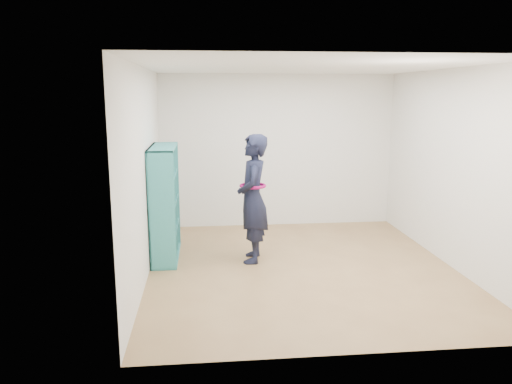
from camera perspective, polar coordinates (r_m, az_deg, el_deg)
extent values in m
plane|color=olive|center=(6.73, 5.23, -8.63)|extent=(4.50, 4.50, 0.00)
plane|color=white|center=(6.33, 5.67, 14.07)|extent=(4.50, 4.50, 0.00)
cube|color=silver|center=(6.32, -12.64, 2.04)|extent=(0.02, 4.50, 2.60)
cube|color=silver|center=(7.07, 21.55, 2.48)|extent=(0.02, 4.50, 2.60)
cube|color=silver|center=(8.60, 2.49, 4.69)|extent=(4.00, 0.02, 2.60)
cube|color=silver|center=(4.26, 11.38, -2.32)|extent=(4.00, 0.02, 2.60)
cube|color=teal|center=(6.50, -10.75, -2.27)|extent=(0.34, 0.02, 1.57)
cube|color=teal|center=(7.62, -10.06, -0.25)|extent=(0.34, 0.02, 1.57)
cube|color=teal|center=(7.26, -10.16, -7.15)|extent=(0.34, 1.18, 0.02)
cube|color=teal|center=(6.93, -10.61, 5.07)|extent=(0.34, 1.18, 0.02)
cube|color=teal|center=(7.07, -11.67, -1.20)|extent=(0.02, 1.18, 1.57)
cube|color=teal|center=(6.87, -10.50, -1.52)|extent=(0.32, 0.02, 1.52)
cube|color=teal|center=(7.24, -10.27, -0.86)|extent=(0.32, 0.02, 1.52)
cube|color=teal|center=(7.15, -10.27, -4.16)|extent=(0.32, 1.13, 0.02)
cube|color=teal|center=(7.06, -10.38, -1.18)|extent=(0.32, 1.13, 0.02)
cube|color=teal|center=(6.99, -10.49, 1.87)|extent=(0.32, 1.13, 0.02)
cube|color=beige|center=(6.88, -10.24, -7.74)|extent=(0.22, 0.14, 0.05)
cube|color=black|center=(6.70, -10.32, -4.22)|extent=(0.18, 0.16, 0.20)
cube|color=maroon|center=(6.60, -10.44, -0.84)|extent=(0.18, 0.16, 0.24)
cube|color=silver|center=(6.60, -10.58, 1.67)|extent=(0.22, 0.14, 0.05)
cube|color=navy|center=(7.16, -10.00, -6.21)|extent=(0.18, 0.16, 0.23)
cube|color=brown|center=(7.06, -10.10, -3.38)|extent=(0.18, 0.16, 0.21)
cube|color=#BFB28C|center=(7.04, -10.24, -0.87)|extent=(0.22, 0.14, 0.05)
cube|color=#26594C|center=(6.91, -10.32, 2.86)|extent=(0.18, 0.16, 0.23)
cube|color=beige|center=(7.51, -9.81, -5.14)|extent=(0.18, 0.16, 0.29)
cube|color=black|center=(7.49, -9.93, -3.11)|extent=(0.22, 0.14, 0.05)
cube|color=maroon|center=(7.34, -10.01, 0.41)|extent=(0.18, 0.16, 0.25)
cube|color=silver|center=(7.28, -10.10, 3.15)|extent=(0.18, 0.16, 0.20)
imported|color=black|center=(6.76, -0.37, -0.76)|extent=(0.49, 0.68, 1.75)
torus|color=#940B53|center=(6.73, -0.37, 0.72)|extent=(0.40, 0.40, 0.04)
cube|color=silver|center=(6.81, -1.58, 0.32)|extent=(0.03, 0.11, 0.14)
cube|color=black|center=(6.81, -1.58, 0.32)|extent=(0.03, 0.11, 0.14)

